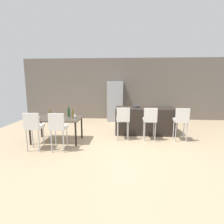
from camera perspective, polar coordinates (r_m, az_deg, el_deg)
The scene contains 18 objects.
ground_plane at distance 5.94m, azimuth 4.66°, elevation -8.47°, with size 10.00×10.00×0.00m, color tan.
back_wall at distance 8.80m, azimuth 4.57°, elevation 7.19°, with size 10.00×0.12×2.90m, color #665B51.
kitchen_island at distance 6.56m, azimuth 10.28°, elevation -2.65°, with size 2.06×0.85×0.92m, color black.
bar_chair_left at distance 5.68m, azimuth 3.46°, elevation -2.01°, with size 0.43×0.43×1.05m.
bar_chair_middle at distance 5.74m, azimuth 11.87°, elevation -2.10°, with size 0.40×0.40×1.05m.
bar_chair_right at distance 5.94m, azimuth 21.00°, elevation -2.13°, with size 0.42×0.42×1.05m.
dining_table at distance 5.79m, azimuth -17.04°, elevation -2.44°, with size 1.48×0.86×0.74m.
dining_chair_near at distance 5.22m, azimuth -23.52°, elevation -3.92°, with size 0.42×0.42×1.05m.
dining_chair_far at distance 4.95m, azimuth -16.67°, elevation -4.23°, with size 0.41×0.41×1.05m.
wine_bottle_end at distance 5.85m, azimuth -13.49°, elevation -0.17°, with size 0.07×0.07×0.34m.
wine_bottle_inner at distance 5.60m, azimuth -12.23°, elevation -0.59°, with size 0.06×0.06×0.32m.
wine_bottle_middle at distance 5.84m, azimuth -18.98°, elevation -0.72°, with size 0.07×0.07×0.28m.
wine_glass_left at distance 5.78m, azimuth -17.69°, elevation -0.59°, with size 0.07×0.07×0.17m.
wine_glass_right at distance 5.60m, azimuth -22.11°, elevation -1.19°, with size 0.07×0.07×0.17m.
wine_glass_far at distance 5.44m, azimuth -11.62°, elevation -0.95°, with size 0.07×0.07×0.17m.
refrigerator at distance 8.42m, azimuth 1.05°, elevation 3.47°, with size 0.72×0.68×1.84m, color #939699.
fruit_bowl at distance 6.47m, azimuth 7.57°, elevation 1.71°, with size 0.23×0.23×0.07m, color #333338.
potted_plant at distance 8.67m, azimuth 16.29°, elevation -0.20°, with size 0.48×0.48×0.67m.
Camera 1 is at (-0.09, -5.63, 1.88)m, focal length 29.00 mm.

